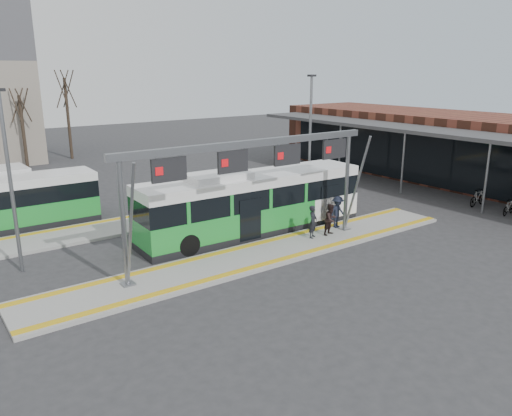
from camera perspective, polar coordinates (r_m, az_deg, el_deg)
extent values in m
plane|color=#2D2D30|center=(23.15, 1.01, -5.42)|extent=(120.00, 120.00, 0.00)
cube|color=gray|center=(23.12, 1.01, -5.25)|extent=(22.00, 3.00, 0.15)
cube|color=gray|center=(28.04, -15.60, -2.07)|extent=(20.00, 3.00, 0.15)
cube|color=gold|center=(23.96, -0.65, -4.27)|extent=(22.00, 0.35, 0.02)
cube|color=gold|center=(22.25, 2.80, -5.89)|extent=(22.00, 0.35, 0.02)
cube|color=gold|center=(29.05, -16.42, -1.34)|extent=(20.00, 0.35, 0.02)
cylinder|color=slate|center=(19.54, -14.92, -1.67)|extent=(0.20, 0.20, 5.05)
cube|color=slate|center=(20.40, -14.43, -8.38)|extent=(0.50, 0.50, 0.06)
cylinder|color=slate|center=(18.92, -14.13, -2.19)|extent=(0.12, 1.46, 4.90)
cylinder|color=slate|center=(26.13, 10.33, 2.90)|extent=(0.20, 0.20, 5.05)
cube|color=slate|center=(26.78, 10.07, -2.32)|extent=(0.50, 0.50, 0.06)
cylinder|color=slate|center=(25.67, 11.45, 2.61)|extent=(0.12, 1.46, 4.90)
cube|color=slate|center=(21.78, -0.46, 7.41)|extent=(13.00, 0.25, 0.30)
cube|color=black|center=(19.87, -9.91, 4.34)|extent=(1.50, 0.12, 0.95)
cube|color=red|center=(19.62, -11.00, 4.14)|extent=(0.32, 0.02, 0.32)
cube|color=black|center=(21.33, -2.65, 5.31)|extent=(1.50, 0.12, 0.95)
cube|color=red|center=(21.04, -3.58, 5.15)|extent=(0.32, 0.02, 0.32)
cube|color=black|center=(23.09, 3.60, 6.09)|extent=(1.50, 0.12, 0.95)
cube|color=red|center=(22.76, 2.84, 5.96)|extent=(0.32, 0.02, 0.32)
cube|color=black|center=(25.09, 8.93, 6.69)|extent=(1.50, 0.12, 0.95)
cube|color=red|center=(24.73, 8.30, 6.58)|extent=(0.32, 0.02, 0.32)
cube|color=brown|center=(41.38, 22.66, 6.32)|extent=(8.00, 32.00, 5.00)
cube|color=black|center=(37.97, 19.22, 5.16)|extent=(0.15, 28.00, 3.60)
cube|color=#3F3F42|center=(36.60, 18.35, 8.52)|extent=(4.00, 30.00, 0.25)
cylinder|color=slate|center=(32.32, 24.83, 3.16)|extent=(0.14, 0.14, 4.30)
cylinder|color=slate|center=(35.55, 16.44, 4.98)|extent=(0.14, 0.14, 4.30)
cylinder|color=slate|center=(39.43, 9.54, 6.38)|extent=(0.14, 0.14, 4.30)
cube|color=black|center=(26.30, -0.34, -2.40)|extent=(12.52, 3.02, 0.36)
cube|color=#1E8D31|center=(26.07, -0.34, -0.77)|extent=(12.52, 3.02, 1.19)
cube|color=black|center=(25.78, -0.34, 1.61)|extent=(12.52, 2.94, 1.04)
cube|color=white|center=(25.60, -0.35, 3.30)|extent=(12.52, 3.02, 0.52)
cube|color=orange|center=(29.47, 9.76, 4.50)|extent=(0.11, 1.85, 0.29)
cube|color=white|center=(24.44, -4.39, 3.66)|extent=(3.17, 1.95, 0.31)
cylinder|color=black|center=(23.15, -7.70, -4.19)|extent=(1.05, 0.34, 1.04)
cylinder|color=black|center=(25.17, -10.12, -2.67)|extent=(1.05, 0.34, 1.04)
cylinder|color=black|center=(27.52, 7.50, -0.98)|extent=(1.05, 0.34, 1.04)
cylinder|color=black|center=(29.23, 4.45, 0.09)|extent=(1.05, 0.34, 1.04)
cylinder|color=black|center=(29.26, -21.51, -1.07)|extent=(0.93, 0.29, 0.93)
cylinder|color=black|center=(31.21, -22.45, -0.17)|extent=(0.93, 0.29, 0.93)
imported|color=black|center=(24.99, 6.52, -1.56)|extent=(0.72, 0.64, 1.65)
imported|color=black|center=(25.57, 8.54, -1.30)|extent=(0.87, 0.73, 1.60)
imported|color=black|center=(26.75, 9.30, -0.45)|extent=(1.19, 0.80, 1.71)
imported|color=gray|center=(32.92, 26.92, 0.08)|extent=(1.57, 0.61, 0.92)
imported|color=gray|center=(34.20, 24.02, 1.09)|extent=(1.83, 0.61, 1.08)
cylinder|color=#382B21|center=(47.55, -25.04, 7.84)|extent=(0.28, 0.28, 6.20)
cylinder|color=#382B21|center=(51.02, -20.66, 9.50)|extent=(0.28, 0.28, 7.55)
cylinder|color=slate|center=(22.51, -26.22, 2.35)|extent=(0.16, 0.16, 7.53)
cylinder|color=slate|center=(30.63, 6.18, 7.37)|extent=(0.16, 0.16, 7.94)
cube|color=black|center=(30.33, 6.40, 14.81)|extent=(0.50, 0.25, 0.12)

